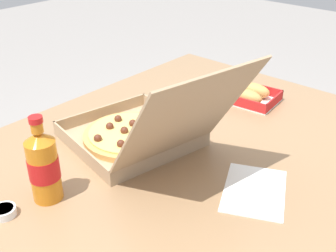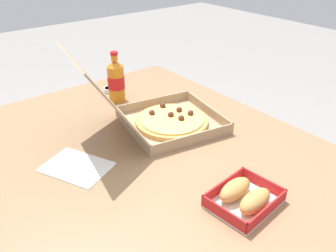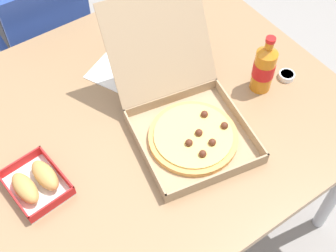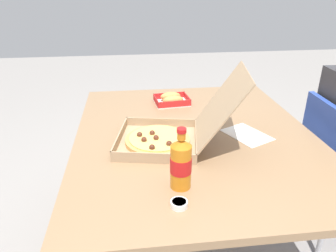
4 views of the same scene
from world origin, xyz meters
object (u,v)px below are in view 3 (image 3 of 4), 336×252
Objects in this scene: bread_side_box at (36,183)px; dipping_sauce_cup at (287,75)px; cola_bottle at (264,68)px; paper_menu at (117,66)px; pizza_box_open at (187,119)px; chair at (47,40)px.

bread_side_box reaches higher than dipping_sauce_cup.
cola_bottle is 1.07× the size of paper_menu.
pizza_box_open is 0.37m from paper_menu.
cola_bottle reaches higher than dipping_sauce_cup.
dipping_sauce_cup is (0.42, -0.02, -0.04)m from pizza_box_open.
chair is at bearing 65.83° from bread_side_box.
bread_side_box is (-0.38, -0.84, 0.27)m from chair.
pizza_box_open reaches higher than dipping_sauce_cup.
chair reaches higher than bread_side_box.
pizza_box_open is (0.11, -0.92, 0.29)m from chair.
paper_menu is (-0.36, 0.37, -0.09)m from cola_bottle.
paper_menu is at bearing 134.19° from cola_bottle.
paper_menu is at bearing -82.74° from chair.
pizza_box_open is at bearing -109.23° from paper_menu.
paper_menu is at bearing 140.02° from dipping_sauce_cup.
bread_side_box is 0.97× the size of paper_menu.
chair is 3.95× the size of paper_menu.
dipping_sauce_cup is (0.11, -0.02, -0.08)m from cola_bottle.
chair is at bearing 119.59° from dipping_sauce_cup.
pizza_box_open is 10.44× the size of dipping_sauce_cup.
chair is 1.07m from cola_bottle.
cola_bottle is 0.52m from paper_menu.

